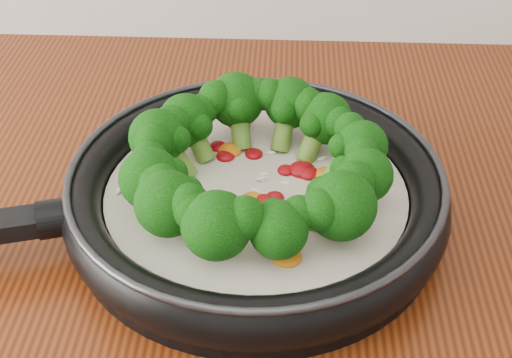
{
  "coord_description": "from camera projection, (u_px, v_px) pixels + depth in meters",
  "views": [
    {
      "loc": [
        0.01,
        0.57,
        1.35
      ],
      "look_at": [
        -0.01,
        1.1,
        0.95
      ],
      "focal_mm": 51.06,
      "sensor_mm": 36.0,
      "label": 1
    }
  ],
  "objects": [
    {
      "name": "skillet",
      "position": [
        252.0,
        188.0,
        0.67
      ],
      "size": [
        0.59,
        0.44,
        0.1
      ],
      "color": "black",
      "rests_on": "counter"
    }
  ]
}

